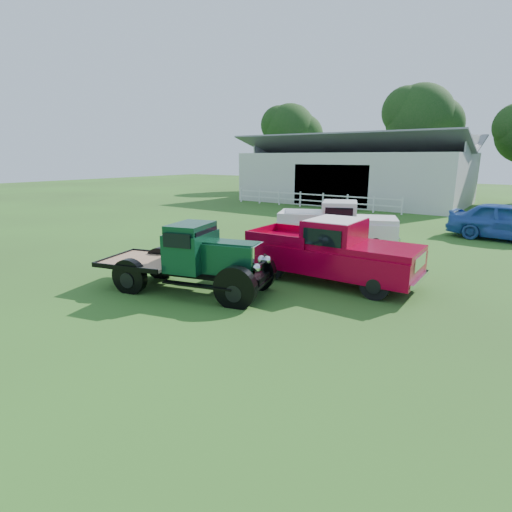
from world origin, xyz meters
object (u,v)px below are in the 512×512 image
Objects in this scene: vintage_flatbed at (189,257)px; white_pickup at (336,224)px; red_pickup at (331,250)px; misc_car_blue at (510,222)px.

white_pickup is (0.88, 8.29, -0.04)m from vintage_flatbed.
vintage_flatbed is at bearing -118.78° from white_pickup.
misc_car_blue is at bearing 67.89° from red_pickup.
vintage_flatbed is 8.33m from white_pickup.
white_pickup is 1.00× the size of misc_car_blue.
misc_car_blue is at bearing 20.71° from white_pickup.
red_pickup is 5.41m from white_pickup.
misc_car_blue is (6.19, 5.86, -0.07)m from white_pickup.
vintage_flatbed is at bearing -133.52° from red_pickup.
white_pickup is 8.53m from misc_car_blue.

